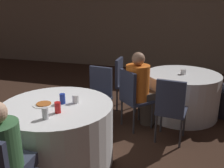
{
  "coord_description": "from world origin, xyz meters",
  "views": [
    {
      "loc": [
        1.62,
        -2.5,
        1.87
      ],
      "look_at": [
        0.72,
        0.56,
        0.85
      ],
      "focal_mm": 40.0,
      "sensor_mm": 36.0,
      "label": 1
    }
  ],
  "objects_px": {
    "table_near": "(59,133)",
    "chair_near_north": "(99,91)",
    "soda_can_red": "(58,107)",
    "chair_far_west": "(123,79)",
    "pizza_plate_near": "(44,104)",
    "soda_can_blue": "(62,99)",
    "person_orange_shirt": "(141,89)",
    "person_green_jacket": "(9,161)",
    "table_far": "(181,94)",
    "chair_far_southwest": "(132,94)",
    "soda_can_silver": "(45,113)",
    "chair_far_south": "(171,106)"
  },
  "relations": [
    {
      "from": "table_near",
      "to": "soda_can_blue",
      "type": "distance_m",
      "value": 0.44
    },
    {
      "from": "person_green_jacket",
      "to": "soda_can_red",
      "type": "relative_size",
      "value": 9.52
    },
    {
      "from": "chair_far_southwest",
      "to": "pizza_plate_near",
      "type": "bearing_deg",
      "value": -82.34
    },
    {
      "from": "chair_far_southwest",
      "to": "soda_can_red",
      "type": "relative_size",
      "value": 7.68
    },
    {
      "from": "chair_far_south",
      "to": "person_orange_shirt",
      "type": "relative_size",
      "value": 0.78
    },
    {
      "from": "table_far",
      "to": "soda_can_red",
      "type": "relative_size",
      "value": 10.26
    },
    {
      "from": "chair_far_south",
      "to": "soda_can_red",
      "type": "xyz_separation_m",
      "value": [
        -1.15,
        -1.0,
        0.25
      ]
    },
    {
      "from": "table_far",
      "to": "soda_can_blue",
      "type": "bearing_deg",
      "value": -127.0
    },
    {
      "from": "chair_near_north",
      "to": "chair_far_southwest",
      "type": "bearing_deg",
      "value": -171.2
    },
    {
      "from": "table_near",
      "to": "table_far",
      "type": "distance_m",
      "value": 2.3
    },
    {
      "from": "chair_far_south",
      "to": "pizza_plate_near",
      "type": "xyz_separation_m",
      "value": [
        -1.42,
        -0.84,
        0.19
      ]
    },
    {
      "from": "person_orange_shirt",
      "to": "pizza_plate_near",
      "type": "height_order",
      "value": "person_orange_shirt"
    },
    {
      "from": "chair_far_west",
      "to": "soda_can_blue",
      "type": "distance_m",
      "value": 1.83
    },
    {
      "from": "person_green_jacket",
      "to": "chair_near_north",
      "type": "bearing_deg",
      "value": 84.89
    },
    {
      "from": "soda_can_silver",
      "to": "table_near",
      "type": "bearing_deg",
      "value": 101.49
    },
    {
      "from": "table_near",
      "to": "chair_near_north",
      "type": "distance_m",
      "value": 1.09
    },
    {
      "from": "chair_far_south",
      "to": "table_far",
      "type": "bearing_deg",
      "value": 90.0
    },
    {
      "from": "chair_near_north",
      "to": "person_green_jacket",
      "type": "bearing_deg",
      "value": 94.31
    },
    {
      "from": "chair_far_west",
      "to": "soda_can_blue",
      "type": "relative_size",
      "value": 7.68
    },
    {
      "from": "chair_far_south",
      "to": "person_orange_shirt",
      "type": "xyz_separation_m",
      "value": [
        -0.48,
        0.4,
        0.06
      ]
    },
    {
      "from": "soda_can_red",
      "to": "soda_can_blue",
      "type": "bearing_deg",
      "value": 105.77
    },
    {
      "from": "person_green_jacket",
      "to": "soda_can_blue",
      "type": "bearing_deg",
      "value": 86.57
    },
    {
      "from": "soda_can_red",
      "to": "soda_can_silver",
      "type": "bearing_deg",
      "value": -106.46
    },
    {
      "from": "person_orange_shirt",
      "to": "soda_can_red",
      "type": "xyz_separation_m",
      "value": [
        -0.66,
        -1.4,
        0.19
      ]
    },
    {
      "from": "person_orange_shirt",
      "to": "pizza_plate_near",
      "type": "distance_m",
      "value": 1.56
    },
    {
      "from": "table_near",
      "to": "person_green_jacket",
      "type": "height_order",
      "value": "person_green_jacket"
    },
    {
      "from": "chair_near_north",
      "to": "chair_far_southwest",
      "type": "distance_m",
      "value": 0.53
    },
    {
      "from": "pizza_plate_near",
      "to": "soda_can_blue",
      "type": "relative_size",
      "value": 2.08
    },
    {
      "from": "person_green_jacket",
      "to": "chair_far_west",
      "type": "bearing_deg",
      "value": 81.39
    },
    {
      "from": "soda_can_red",
      "to": "chair_far_west",
      "type": "bearing_deg",
      "value": 83.5
    },
    {
      "from": "chair_far_southwest",
      "to": "person_green_jacket",
      "type": "relative_size",
      "value": 0.81
    },
    {
      "from": "pizza_plate_near",
      "to": "table_near",
      "type": "bearing_deg",
      "value": 17.75
    },
    {
      "from": "soda_can_silver",
      "to": "chair_far_west",
      "type": "bearing_deg",
      "value": 82.71
    },
    {
      "from": "table_far",
      "to": "chair_far_southwest",
      "type": "xyz_separation_m",
      "value": [
        -0.72,
        -0.75,
        0.19
      ]
    },
    {
      "from": "table_far",
      "to": "person_green_jacket",
      "type": "bearing_deg",
      "value": -116.6
    },
    {
      "from": "chair_far_south",
      "to": "soda_can_red",
      "type": "bearing_deg",
      "value": -131.92
    },
    {
      "from": "soda_can_red",
      "to": "soda_can_silver",
      "type": "distance_m",
      "value": 0.18
    },
    {
      "from": "pizza_plate_near",
      "to": "soda_can_silver",
      "type": "distance_m",
      "value": 0.4
    },
    {
      "from": "person_green_jacket",
      "to": "soda_can_blue",
      "type": "xyz_separation_m",
      "value": [
        0.03,
        0.96,
        0.22
      ]
    },
    {
      "from": "table_far",
      "to": "person_green_jacket",
      "type": "relative_size",
      "value": 1.08
    },
    {
      "from": "table_near",
      "to": "soda_can_silver",
      "type": "height_order",
      "value": "soda_can_silver"
    },
    {
      "from": "chair_near_north",
      "to": "soda_can_blue",
      "type": "relative_size",
      "value": 7.68
    },
    {
      "from": "chair_far_southwest",
      "to": "person_green_jacket",
      "type": "distance_m",
      "value": 2.09
    },
    {
      "from": "soda_can_red",
      "to": "soda_can_blue",
      "type": "height_order",
      "value": "same"
    },
    {
      "from": "table_near",
      "to": "pizza_plate_near",
      "type": "relative_size",
      "value": 5.23
    },
    {
      "from": "chair_far_west",
      "to": "soda_can_red",
      "type": "distance_m",
      "value": 2.06
    },
    {
      "from": "chair_near_north",
      "to": "chair_far_west",
      "type": "xyz_separation_m",
      "value": [
        0.21,
        0.76,
        0.0
      ]
    },
    {
      "from": "chair_far_southwest",
      "to": "person_orange_shirt",
      "type": "relative_size",
      "value": 0.78
    },
    {
      "from": "chair_near_north",
      "to": "person_green_jacket",
      "type": "distance_m",
      "value": 1.98
    },
    {
      "from": "table_near",
      "to": "chair_far_west",
      "type": "bearing_deg",
      "value": 78.95
    }
  ]
}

